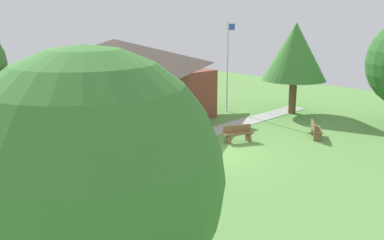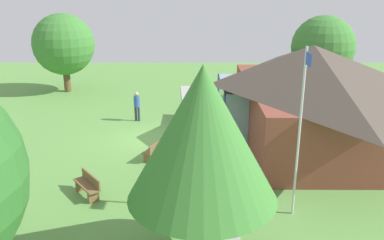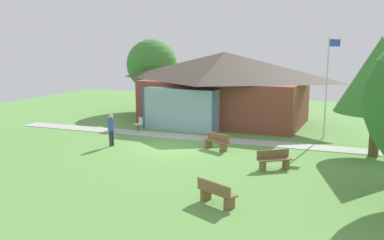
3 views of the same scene
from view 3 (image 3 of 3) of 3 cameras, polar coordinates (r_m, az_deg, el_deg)
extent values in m
plane|color=#609947|center=(22.35, -2.86, -3.68)|extent=(44.00, 44.00, 0.00)
cube|color=brown|center=(29.23, 4.42, 2.57)|extent=(10.56, 6.16, 2.94)
pyramid|color=#4C4238|center=(29.00, 4.49, 7.33)|extent=(11.56, 7.16, 1.91)
cube|color=#8CB2BF|center=(26.48, -1.49, 1.46)|extent=(4.75, 1.20, 2.65)
cylinder|color=#3359B2|center=(27.06, -6.59, 1.59)|extent=(0.12, 0.12, 2.65)
cylinder|color=#3359B2|center=(25.01, 2.84, 0.93)|extent=(0.12, 0.12, 2.65)
cube|color=#ADADA8|center=(24.55, -0.22, -2.36)|extent=(23.35, 2.72, 0.03)
cylinder|color=silver|center=(25.28, 17.80, 4.15)|extent=(0.08, 0.08, 5.80)
cube|color=blue|center=(25.12, 18.81, 9.89)|extent=(0.60, 0.02, 0.40)
cube|color=brown|center=(18.65, 11.15, -5.29)|extent=(1.45, 1.27, 0.06)
cube|color=brown|center=(18.95, 12.63, -5.89)|extent=(0.37, 0.41, 0.39)
cube|color=brown|center=(18.49, 9.57, -6.19)|extent=(0.37, 0.41, 0.39)
cube|color=brown|center=(18.76, 10.92, -4.52)|extent=(1.22, 0.97, 0.36)
cube|color=brown|center=(14.48, 3.47, -9.70)|extent=(1.55, 0.99, 0.06)
cube|color=brown|center=(14.93, 1.90, -10.10)|extent=(0.30, 0.43, 0.39)
cube|color=brown|center=(14.23, 5.09, -11.20)|extent=(0.30, 0.43, 0.39)
cube|color=brown|center=(14.28, 2.94, -9.09)|extent=(1.40, 0.64, 0.36)
cube|color=brown|center=(21.69, 3.24, -2.90)|extent=(1.55, 1.02, 0.06)
cube|color=brown|center=(21.37, 4.28, -3.81)|extent=(0.31, 0.43, 0.39)
cube|color=brown|center=(22.13, 2.23, -3.30)|extent=(0.31, 0.43, 0.39)
cube|color=brown|center=(21.77, 3.60, -2.28)|extent=(1.39, 0.68, 0.36)
cube|color=beige|center=(26.45, -7.35, -0.58)|extent=(0.60, 0.60, 0.04)
cube|color=beige|center=(26.51, -6.99, -0.06)|extent=(0.41, 0.25, 0.40)
cylinder|color=#4C4C51|center=(26.49, -7.34, -1.07)|extent=(0.10, 0.10, 0.42)
cylinder|color=#4C4C51|center=(26.53, -7.33, -1.49)|extent=(0.36, 0.36, 0.02)
cylinder|color=#2D3347|center=(22.93, -10.73, -2.40)|extent=(0.14, 0.14, 0.85)
cylinder|color=#2D3347|center=(22.79, -11.02, -2.49)|extent=(0.14, 0.14, 0.85)
cylinder|color=#3359A5|center=(22.71, -10.94, -0.60)|extent=(0.34, 0.34, 0.65)
sphere|color=#D8AD8C|center=(22.63, -10.98, 0.51)|extent=(0.24, 0.24, 0.24)
cylinder|color=brown|center=(22.22, 23.56, -1.78)|extent=(0.48, 0.48, 2.15)
cone|color=#3D7F33|center=(21.84, 24.10, 5.62)|extent=(4.00, 4.00, 3.60)
cylinder|color=brown|center=(34.68, -5.39, 3.15)|extent=(0.48, 0.48, 2.20)
sphere|color=#3D7F33|center=(34.45, -5.46, 7.51)|extent=(4.10, 4.10, 4.10)
camera|label=1|loc=(23.78, -51.92, 8.22)|focal=40.17mm
camera|label=2|loc=(23.75, 49.29, 11.98)|focal=37.81mm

